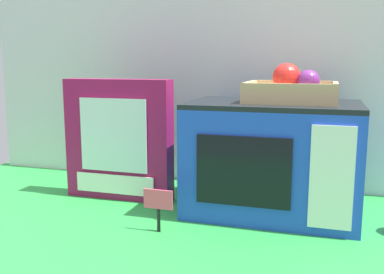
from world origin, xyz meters
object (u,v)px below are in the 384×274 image
(food_groups_crate, at_px, (292,91))
(cookie_set_box, at_px, (119,140))
(price_sign, at_px, (158,204))
(toy_microwave, at_px, (273,158))

(food_groups_crate, bearing_deg, cookie_set_box, -177.01)
(food_groups_crate, bearing_deg, price_sign, -138.99)
(toy_microwave, height_order, cookie_set_box, cookie_set_box)
(food_groups_crate, height_order, price_sign, food_groups_crate)
(toy_microwave, distance_m, cookie_set_box, 0.43)
(cookie_set_box, height_order, price_sign, cookie_set_box)
(cookie_set_box, bearing_deg, price_sign, -46.18)
(cookie_set_box, bearing_deg, food_groups_crate, 2.99)
(toy_microwave, xyz_separation_m, cookie_set_box, (-0.43, -0.01, 0.03))
(toy_microwave, distance_m, food_groups_crate, 0.18)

